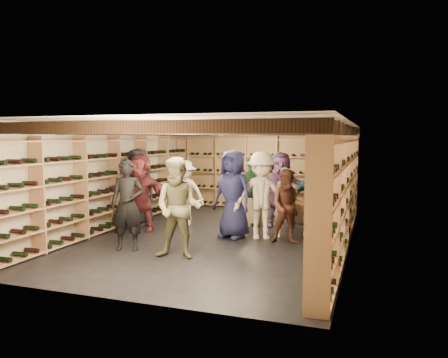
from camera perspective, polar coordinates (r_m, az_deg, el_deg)
ground at (r=9.56m, az=-0.74°, el=-7.34°), size 8.00×8.00×0.00m
walls at (r=9.37m, az=-0.75°, el=-0.17°), size 5.52×8.02×2.40m
ceiling at (r=9.33m, az=-0.75°, el=7.19°), size 5.50×8.00×0.01m
ceiling_joists at (r=9.33m, az=-0.75°, el=6.33°), size 5.40×7.12×0.18m
wine_rack_left at (r=10.53m, az=-14.02°, el=-0.39°), size 0.32×7.50×2.15m
wine_rack_right at (r=8.85m, az=15.11°, el=-1.50°), size 0.32×7.50×2.15m
wine_rack_back at (r=13.04m, az=4.97°, el=0.85°), size 4.70×0.30×2.15m
crate_stack_left at (r=10.61m, az=3.42°, el=-4.20°), size 0.58×0.48×0.68m
crate_stack_right at (r=11.08m, az=9.26°, el=-4.30°), size 0.56×0.42×0.51m
crate_loose at (r=11.73m, az=11.32°, el=-4.63°), size 0.51×0.35×0.17m
person_0 at (r=10.65m, az=-11.16°, el=-1.06°), size 0.91×0.60×1.86m
person_1 at (r=8.37m, az=-12.52°, el=-3.32°), size 0.72×0.57×1.72m
person_2 at (r=7.66m, az=-5.95°, el=-3.80°), size 0.95×0.78×1.78m
person_3 at (r=9.13m, az=4.92°, el=-2.17°), size 1.34×1.08×1.82m
person_4 at (r=9.49m, az=11.37°, el=-2.75°), size 0.99×0.72×1.56m
person_5 at (r=10.12m, az=-10.84°, el=-1.66°), size 1.69×0.72×1.76m
person_6 at (r=9.18m, az=1.17°, el=-1.98°), size 1.06×0.87×1.86m
person_7 at (r=9.36m, az=8.13°, el=-3.05°), size 0.63×0.51×1.49m
person_8 at (r=8.82m, az=8.37°, el=-3.57°), size 0.82×0.69×1.49m
person_9 at (r=10.60m, az=-5.18°, el=-1.79°), size 1.03×0.61×1.57m
person_10 at (r=10.53m, az=3.64°, el=-1.59°), size 1.05×0.69×1.66m
person_11 at (r=10.36m, az=7.36°, el=-1.37°), size 1.74×1.02×1.79m
person_12 at (r=8.99m, az=12.60°, el=-3.41°), size 0.85×0.69×1.51m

